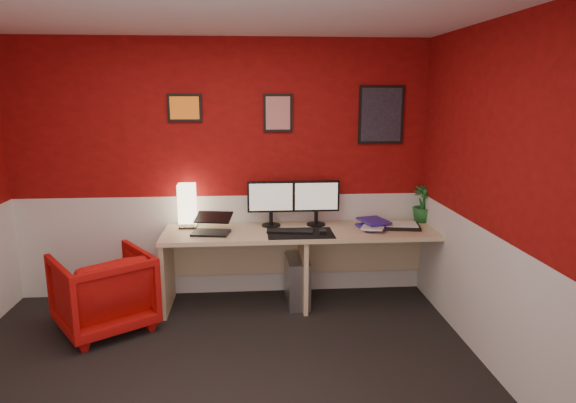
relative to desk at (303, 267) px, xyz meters
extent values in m
cube|color=black|center=(-0.76, -1.41, -0.36)|extent=(4.00, 3.50, 0.01)
cube|color=white|center=(-0.76, -1.41, 2.13)|extent=(4.00, 3.50, 0.01)
cube|color=maroon|center=(-0.76, 0.34, 0.89)|extent=(4.00, 0.01, 2.50)
cube|color=maroon|center=(-0.76, -3.16, 0.89)|extent=(4.00, 0.01, 2.50)
cube|color=maroon|center=(1.24, -1.41, 0.89)|extent=(0.01, 3.50, 2.50)
cube|color=silver|center=(-0.76, 0.34, 0.14)|extent=(4.00, 0.01, 1.00)
cube|color=silver|center=(1.24, -1.41, 0.14)|extent=(0.01, 3.50, 1.00)
cube|color=#D2B586|center=(0.00, 0.00, 0.00)|extent=(2.60, 0.65, 0.73)
cube|color=#FFE5B2|center=(-1.09, 0.19, 0.56)|extent=(0.16, 0.16, 0.40)
cube|color=black|center=(-0.85, -0.06, 0.47)|extent=(0.37, 0.28, 0.22)
cube|color=black|center=(-0.29, 0.18, 0.66)|extent=(0.45, 0.06, 0.58)
cube|color=black|center=(0.14, 0.18, 0.66)|extent=(0.45, 0.06, 0.58)
cube|color=black|center=(-0.04, -0.12, 0.37)|extent=(0.60, 0.38, 0.01)
cube|color=black|center=(-0.13, -0.07, 0.38)|extent=(0.44, 0.21, 0.02)
cube|color=black|center=(0.16, -0.14, 0.39)|extent=(0.07, 0.10, 0.03)
imported|color=#342096|center=(0.54, -0.02, 0.38)|extent=(0.26, 0.31, 0.03)
imported|color=silver|center=(0.56, -0.03, 0.40)|extent=(0.29, 0.33, 0.02)
imported|color=#342096|center=(0.57, 0.00, 0.43)|extent=(0.30, 0.36, 0.03)
cube|color=black|center=(0.94, 0.01, 0.38)|extent=(0.39, 0.30, 0.03)
imported|color=#19591E|center=(1.22, 0.23, 0.55)|extent=(0.22, 0.22, 0.36)
cube|color=#99999E|center=(-0.05, 0.00, -0.14)|extent=(0.22, 0.46, 0.45)
imported|color=red|center=(-1.75, -0.40, -0.03)|extent=(1.02, 1.02, 0.68)
cube|color=orange|center=(-1.09, 0.33, 1.49)|extent=(0.32, 0.02, 0.26)
cube|color=red|center=(-0.21, 0.33, 1.44)|extent=(0.28, 0.02, 0.36)
cube|color=black|center=(0.79, 0.33, 1.42)|extent=(0.44, 0.02, 0.56)
camera|label=1|loc=(-0.49, -4.55, 1.62)|focal=31.61mm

